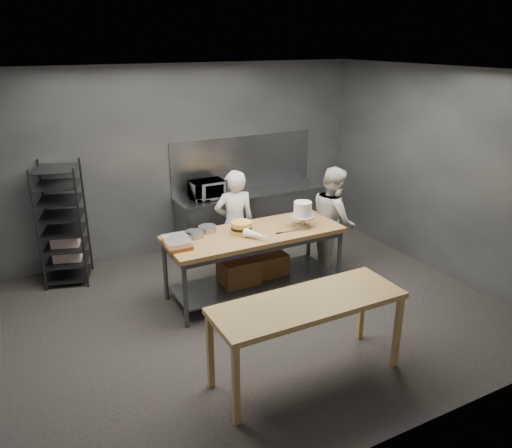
{
  "coord_description": "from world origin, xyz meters",
  "views": [
    {
      "loc": [
        -2.67,
        -5.04,
        3.36
      ],
      "look_at": [
        0.17,
        0.41,
        1.05
      ],
      "focal_mm": 35.0,
      "sensor_mm": 36.0,
      "label": 1
    }
  ],
  "objects_px": {
    "near_counter": "(308,308)",
    "microwave": "(207,190)",
    "work_table": "(253,255)",
    "chef_right": "(333,220)",
    "frosted_cake_stand": "(303,211)",
    "layer_cake": "(241,228)",
    "chef_behind": "(235,224)",
    "speed_rack": "(63,225)"
  },
  "relations": [
    {
      "from": "layer_cake",
      "to": "microwave",
      "type": "bearing_deg",
      "value": 83.06
    },
    {
      "from": "near_counter",
      "to": "chef_right",
      "type": "distance_m",
      "value": 2.69
    },
    {
      "from": "chef_behind",
      "to": "speed_rack",
      "type": "bearing_deg",
      "value": -12.0
    },
    {
      "from": "speed_rack",
      "to": "chef_right",
      "type": "distance_m",
      "value": 3.92
    },
    {
      "from": "speed_rack",
      "to": "frosted_cake_stand",
      "type": "distance_m",
      "value": 3.4
    },
    {
      "from": "frosted_cake_stand",
      "to": "layer_cake",
      "type": "relative_size",
      "value": 1.27
    },
    {
      "from": "chef_right",
      "to": "layer_cake",
      "type": "bearing_deg",
      "value": 115.06
    },
    {
      "from": "speed_rack",
      "to": "chef_right",
      "type": "bearing_deg",
      "value": -22.0
    },
    {
      "from": "near_counter",
      "to": "chef_right",
      "type": "xyz_separation_m",
      "value": [
        1.77,
        2.03,
        -0.01
      ]
    },
    {
      "from": "chef_behind",
      "to": "chef_right",
      "type": "height_order",
      "value": "chef_behind"
    },
    {
      "from": "chef_right",
      "to": "frosted_cake_stand",
      "type": "height_order",
      "value": "chef_right"
    },
    {
      "from": "near_counter",
      "to": "chef_right",
      "type": "bearing_deg",
      "value": 48.86
    },
    {
      "from": "chef_behind",
      "to": "chef_right",
      "type": "relative_size",
      "value": 1.0
    },
    {
      "from": "chef_right",
      "to": "microwave",
      "type": "bearing_deg",
      "value": 62.29
    },
    {
      "from": "microwave",
      "to": "frosted_cake_stand",
      "type": "relative_size",
      "value": 1.53
    },
    {
      "from": "chef_right",
      "to": "microwave",
      "type": "distance_m",
      "value": 2.09
    },
    {
      "from": "speed_rack",
      "to": "microwave",
      "type": "xyz_separation_m",
      "value": [
        2.25,
        0.08,
        0.19
      ]
    },
    {
      "from": "near_counter",
      "to": "layer_cake",
      "type": "distance_m",
      "value": 1.92
    },
    {
      "from": "microwave",
      "to": "frosted_cake_stand",
      "type": "distance_m",
      "value": 1.95
    },
    {
      "from": "microwave",
      "to": "near_counter",
      "type": "bearing_deg",
      "value": -96.15
    },
    {
      "from": "speed_rack",
      "to": "chef_right",
      "type": "height_order",
      "value": "speed_rack"
    },
    {
      "from": "speed_rack",
      "to": "chef_behind",
      "type": "relative_size",
      "value": 1.09
    },
    {
      "from": "work_table",
      "to": "frosted_cake_stand",
      "type": "bearing_deg",
      "value": -11.21
    },
    {
      "from": "microwave",
      "to": "layer_cake",
      "type": "height_order",
      "value": "microwave"
    },
    {
      "from": "chef_behind",
      "to": "frosted_cake_stand",
      "type": "height_order",
      "value": "chef_behind"
    },
    {
      "from": "chef_behind",
      "to": "microwave",
      "type": "bearing_deg",
      "value": -79.14
    },
    {
      "from": "speed_rack",
      "to": "microwave",
      "type": "height_order",
      "value": "speed_rack"
    },
    {
      "from": "layer_cake",
      "to": "chef_right",
      "type": "bearing_deg",
      "value": 4.61
    },
    {
      "from": "near_counter",
      "to": "microwave",
      "type": "distance_m",
      "value": 3.6
    },
    {
      "from": "microwave",
      "to": "speed_rack",
      "type": "bearing_deg",
      "value": -177.96
    },
    {
      "from": "work_table",
      "to": "chef_right",
      "type": "height_order",
      "value": "chef_right"
    },
    {
      "from": "work_table",
      "to": "chef_behind",
      "type": "xyz_separation_m",
      "value": [
        0.03,
        0.66,
        0.23
      ]
    },
    {
      "from": "work_table",
      "to": "microwave",
      "type": "height_order",
      "value": "microwave"
    },
    {
      "from": "work_table",
      "to": "near_counter",
      "type": "height_order",
      "value": "work_table"
    },
    {
      "from": "frosted_cake_stand",
      "to": "chef_right",
      "type": "bearing_deg",
      "value": 21.23
    },
    {
      "from": "near_counter",
      "to": "chef_behind",
      "type": "xyz_separation_m",
      "value": [
        0.38,
        2.54,
        -0.01
      ]
    },
    {
      "from": "near_counter",
      "to": "work_table",
      "type": "bearing_deg",
      "value": 79.51
    },
    {
      "from": "chef_behind",
      "to": "microwave",
      "type": "xyz_separation_m",
      "value": [
        0.0,
        1.03,
        0.24
      ]
    },
    {
      "from": "microwave",
      "to": "layer_cake",
      "type": "xyz_separation_m",
      "value": [
        -0.2,
        -1.68,
        -0.05
      ]
    },
    {
      "from": "work_table",
      "to": "frosted_cake_stand",
      "type": "xyz_separation_m",
      "value": [
        0.69,
        -0.14,
        0.57
      ]
    },
    {
      "from": "near_counter",
      "to": "chef_right",
      "type": "height_order",
      "value": "chef_right"
    },
    {
      "from": "work_table",
      "to": "chef_behind",
      "type": "height_order",
      "value": "chef_behind"
    }
  ]
}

